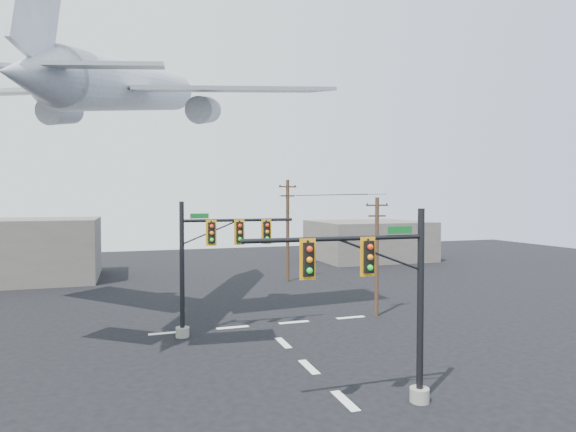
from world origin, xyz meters
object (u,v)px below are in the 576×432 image
object	(u,v)px
signal_mast_near	(386,301)
utility_pole_b	(288,228)
utility_pole_a	(377,254)
airliner	(132,88)
signal_mast_far	(211,260)

from	to	relation	value
signal_mast_near	utility_pole_b	world-z (taller)	utility_pole_b
utility_pole_a	airliner	distance (m)	19.60
utility_pole_b	airliner	world-z (taller)	airliner
signal_mast_near	utility_pole_a	size ratio (longest dim) A/B	0.94
signal_mast_near	utility_pole_b	size ratio (longest dim) A/B	0.77
signal_mast_near	utility_pole_a	world-z (taller)	utility_pole_a
utility_pole_a	utility_pole_b	world-z (taller)	utility_pole_b
airliner	utility_pole_b	bearing A→B (deg)	-32.77
signal_mast_near	utility_pole_b	bearing A→B (deg)	79.33
utility_pole_b	airliner	bearing A→B (deg)	-160.85
utility_pole_b	airliner	size ratio (longest dim) A/B	0.36
signal_mast_near	airliner	world-z (taller)	airliner
signal_mast_near	signal_mast_far	distance (m)	12.78
signal_mast_far	airliner	size ratio (longest dim) A/B	0.29
utility_pole_b	signal_mast_near	bearing A→B (deg)	-117.71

